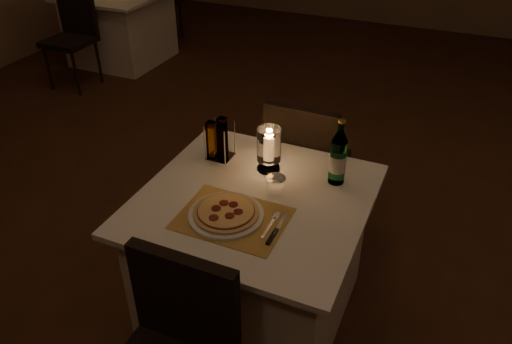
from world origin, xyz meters
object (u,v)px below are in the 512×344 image
at_px(water_bottle, 338,158).
at_px(neighbor_table_left, 121,27).
at_px(pizza, 226,212).
at_px(hurricane_candle, 269,146).
at_px(tumbler, 276,186).
at_px(chair_far, 304,156).
at_px(main_table, 254,257).
at_px(plate, 226,215).

xyz_separation_m(water_bottle, neighbor_table_left, (-3.13, 2.49, -0.50)).
bearing_deg(pizza, hurricane_candle, 86.92).
bearing_deg(tumbler, chair_far, 96.93).
bearing_deg(chair_far, pizza, -93.20).
distance_m(water_bottle, neighbor_table_left, 4.03).
height_order(main_table, hurricane_candle, hurricane_candle).
bearing_deg(chair_far, hurricane_candle, -93.31).
height_order(main_table, plate, plate).
xyz_separation_m(chair_far, tumbler, (0.08, -0.66, 0.24)).
distance_m(plate, tumbler, 0.27).
height_order(tumbler, hurricane_candle, hurricane_candle).
relative_size(tumbler, neighbor_table_left, 0.09).
bearing_deg(plate, neighbor_table_left, 133.43).
height_order(pizza, tumbler, tumbler).
relative_size(plate, tumbler, 3.55).
relative_size(main_table, plate, 3.12).
height_order(tumbler, water_bottle, water_bottle).
height_order(chair_far, hurricane_candle, hurricane_candle).
bearing_deg(neighbor_table_left, tumbler, -42.89).
height_order(main_table, tumbler, tumbler).
bearing_deg(water_bottle, hurricane_candle, -175.18).
xyz_separation_m(chair_far, plate, (-0.05, -0.89, 0.20)).
xyz_separation_m(main_table, pizza, (-0.05, -0.18, 0.39)).
bearing_deg(plate, hurricane_candle, 86.92).
bearing_deg(hurricane_candle, tumbler, -59.20).
bearing_deg(pizza, main_table, 74.49).
bearing_deg(neighbor_table_left, main_table, -44.25).
xyz_separation_m(plate, hurricane_candle, (0.02, 0.41, 0.12)).
bearing_deg(main_table, tumbler, 33.69).
height_order(plate, pizza, pizza).
distance_m(water_bottle, hurricane_candle, 0.33).
xyz_separation_m(tumbler, water_bottle, (0.22, 0.21, 0.08)).
height_order(main_table, water_bottle, water_bottle).
bearing_deg(water_bottle, main_table, -138.87).
bearing_deg(tumbler, main_table, -146.31).
height_order(pizza, hurricane_candle, hurricane_candle).
relative_size(main_table, neighbor_table_left, 1.00).
xyz_separation_m(chair_far, neighbor_table_left, (-2.83, 2.04, -0.18)).
bearing_deg(chair_far, plate, -93.20).
bearing_deg(main_table, plate, -105.52).
bearing_deg(pizza, chair_far, 86.80).
bearing_deg(tumbler, pizza, -119.15).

